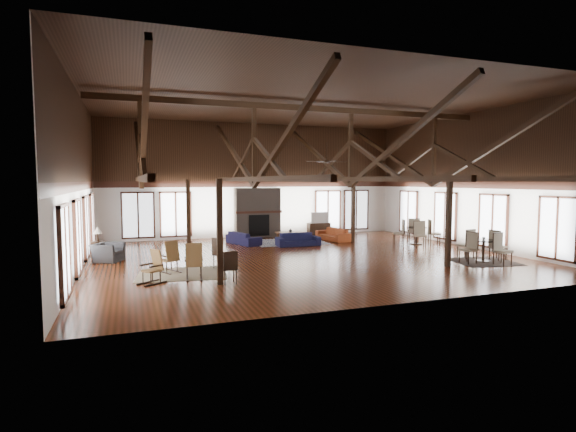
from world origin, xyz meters
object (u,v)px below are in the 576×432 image
object	(u,v)px
sofa_orange	(333,234)
cafe_table_far	(416,232)
coffee_table	(289,233)
sofa_navy_front	(298,239)
armchair	(108,252)
tv_console	(319,228)
sofa_navy_left	(244,238)
cafe_table_near	(483,247)

from	to	relation	value
sofa_orange	cafe_table_far	world-z (taller)	cafe_table_far
coffee_table	cafe_table_far	world-z (taller)	cafe_table_far
sofa_navy_front	armchair	world-z (taller)	armchair
cafe_table_far	sofa_orange	bearing A→B (deg)	139.40
sofa_navy_front	armchair	distance (m)	8.18
coffee_table	cafe_table_far	distance (m)	6.02
coffee_table	cafe_table_far	bearing A→B (deg)	-23.75
coffee_table	tv_console	size ratio (longest dim) A/B	1.07
sofa_navy_front	cafe_table_far	distance (m)	5.62
sofa_navy_left	cafe_table_far	world-z (taller)	cafe_table_far
coffee_table	armchair	distance (m)	8.52
cafe_table_near	tv_console	bearing A→B (deg)	103.17
armchair	tv_console	world-z (taller)	armchair
armchair	cafe_table_near	size ratio (longest dim) A/B	0.48
sofa_navy_front	tv_console	world-z (taller)	tv_console
cafe_table_far	sofa_navy_front	bearing A→B (deg)	165.56
sofa_navy_front	coffee_table	bearing A→B (deg)	90.29
sofa_navy_left	sofa_navy_front	bearing A→B (deg)	-140.62
sofa_orange	coffee_table	world-z (taller)	sofa_orange
cafe_table_near	coffee_table	bearing A→B (deg)	124.23
sofa_navy_left	cafe_table_near	xyz separation A→B (m)	(7.26, -7.43, 0.27)
sofa_navy_front	armchair	size ratio (longest dim) A/B	1.92
cafe_table_far	tv_console	size ratio (longest dim) A/B	1.76
cafe_table_near	tv_console	distance (m)	10.16
armchair	cafe_table_far	xyz separation A→B (m)	(13.50, -0.05, 0.23)
cafe_table_near	tv_console	world-z (taller)	cafe_table_near
sofa_orange	coffee_table	size ratio (longest dim) A/B	1.52
tv_console	sofa_navy_left	bearing A→B (deg)	-153.48
sofa_orange	cafe_table_near	world-z (taller)	cafe_table_near
sofa_orange	cafe_table_far	bearing A→B (deg)	40.07
sofa_orange	cafe_table_near	size ratio (longest dim) A/B	0.93
sofa_navy_front	armchair	bearing A→B (deg)	-168.47
tv_console	cafe_table_near	bearing A→B (deg)	-76.83
sofa_navy_left	armchair	distance (m)	6.44
sofa_navy_left	armchair	size ratio (longest dim) A/B	1.90
sofa_navy_left	coffee_table	bearing A→B (deg)	-111.65
sofa_navy_front	coffee_table	size ratio (longest dim) A/B	1.49
armchair	sofa_navy_front	bearing A→B (deg)	-54.48
coffee_table	cafe_table_near	size ratio (longest dim) A/B	0.61
armchair	cafe_table_near	distance (m)	13.92
cafe_table_far	tv_console	world-z (taller)	cafe_table_far
coffee_table	armchair	size ratio (longest dim) A/B	1.29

